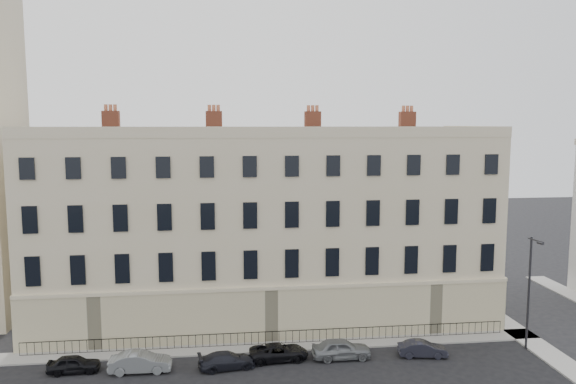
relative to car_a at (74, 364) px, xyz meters
name	(u,v)px	position (x,y,z in m)	size (l,w,h in m)	color
ground	(373,373)	(19.17, -2.50, -0.56)	(160.00, 160.00, 0.00)	black
terrace	(265,227)	(13.20, 9.46, 6.93)	(36.22, 12.22, 17.00)	beige
pavement_terrace	(217,349)	(9.17, 2.50, -0.50)	(48.00, 2.00, 0.12)	gray
pavement_east_return	(501,321)	(32.17, 5.50, -0.50)	(2.00, 24.00, 0.12)	gray
railings	(272,338)	(13.17, 2.90, -0.01)	(35.00, 0.04, 0.96)	black
car_a	(74,364)	(0.00, 0.00, 0.00)	(1.33, 3.31, 1.13)	black
car_b	(140,362)	(4.26, -0.44, 0.09)	(1.39, 3.98, 1.31)	slate
car_c	(227,360)	(9.85, -0.62, -0.01)	(1.54, 3.78, 1.10)	black
car_d	(279,352)	(13.38, 0.29, -0.01)	(1.85, 4.01, 1.11)	black
car_e	(341,349)	(17.65, 0.00, 0.13)	(1.63, 4.05, 1.38)	slate
car_f	(422,349)	(23.29, -0.38, -0.01)	(1.17, 3.34, 1.10)	#20202B
streetlamp	(530,288)	(31.10, -0.11, 3.96)	(0.41, 1.76, 8.16)	#28282C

